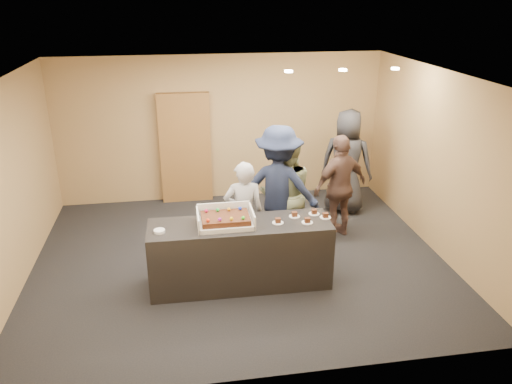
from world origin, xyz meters
TOP-DOWN VIEW (x-y plane):
  - room at (0.00, 0.00)m, footprint 6.04×6.00m
  - serving_counter at (-0.08, -0.67)m, footprint 2.41×0.73m
  - storage_cabinet at (-0.68, 2.41)m, footprint 0.93×0.15m
  - cake_box at (-0.26, -0.65)m, footprint 0.72×0.50m
  - sheet_cake at (-0.26, -0.67)m, footprint 0.62×0.43m
  - plate_stack at (-1.11, -0.75)m, footprint 0.14×0.14m
  - slice_a at (0.42, -0.73)m, footprint 0.15×0.15m
  - slice_b at (0.68, -0.57)m, footprint 0.15×0.15m
  - slice_c at (0.80, -0.78)m, footprint 0.15×0.15m
  - slice_d at (0.97, -0.53)m, footprint 0.15×0.15m
  - slice_e at (1.09, -0.67)m, footprint 0.15×0.15m
  - person_server_grey at (0.05, -0.12)m, footprint 0.59×0.41m
  - person_sage_man at (0.78, 0.37)m, footprint 0.84×0.66m
  - person_navy_man at (0.64, 0.30)m, footprint 1.43×1.12m
  - person_brown_extra at (1.69, 0.53)m, footprint 1.07×0.74m
  - person_dark_suit at (2.11, 1.47)m, footprint 1.08×0.96m
  - ceiling_spotlights at (1.60, 0.50)m, footprint 1.72×0.12m

SIDE VIEW (x-z plane):
  - serving_counter at x=-0.08m, z-range 0.00..0.90m
  - person_server_grey at x=0.05m, z-range 0.00..1.57m
  - person_brown_extra at x=1.69m, z-range 0.00..1.69m
  - person_sage_man at x=0.78m, z-range 0.00..1.71m
  - plate_stack at x=-1.11m, z-range 0.90..0.94m
  - slice_a at x=0.42m, z-range 0.89..0.96m
  - slice_b at x=0.68m, z-range 0.89..0.96m
  - slice_c at x=0.80m, z-range 0.89..0.96m
  - slice_d at x=0.97m, z-range 0.89..0.96m
  - slice_e at x=1.09m, z-range 0.89..0.96m
  - person_dark_suit at x=2.11m, z-range 0.00..1.86m
  - cake_box at x=-0.26m, z-range 0.84..1.05m
  - person_navy_man at x=0.64m, z-range 0.00..1.94m
  - sheet_cake at x=-0.26m, z-range 0.94..1.06m
  - storage_cabinet at x=-0.68m, z-range 0.00..2.05m
  - room at x=0.00m, z-range 0.00..2.70m
  - ceiling_spotlights at x=1.60m, z-range 2.66..2.69m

